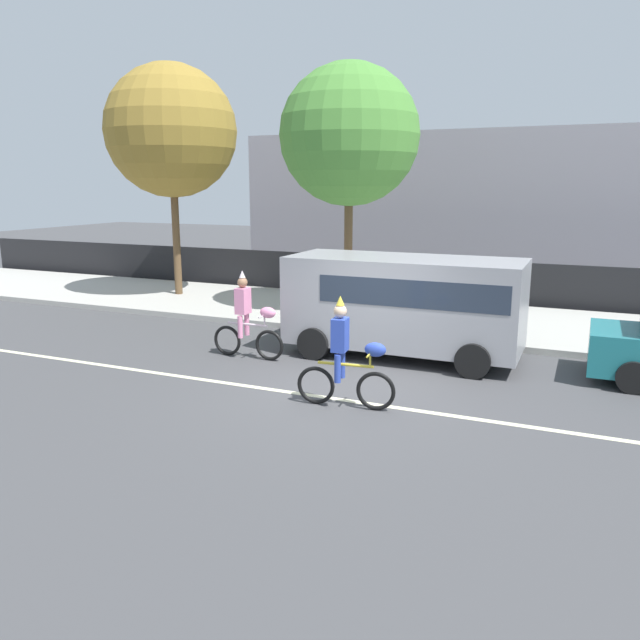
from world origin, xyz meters
name	(u,v)px	position (x,y,z in m)	size (l,w,h in m)	color
ground_plane	(349,391)	(0.00, 0.00, 0.00)	(80.00, 80.00, 0.00)	#424244
road_centre_line	(339,399)	(0.00, -0.50, 0.00)	(36.00, 0.14, 0.01)	beige
sidewalk_curb	(433,319)	(0.00, 6.50, 0.07)	(60.00, 5.00, 0.15)	#ADAAA3
fence_line	(455,282)	(0.00, 9.40, 0.70)	(40.00, 0.08, 1.40)	black
building_backdrop	(598,205)	(3.98, 18.00, 2.87)	(28.00, 8.00, 5.74)	#99939E
parade_cyclist_pink	(248,320)	(-2.81, 1.23, 0.84)	(1.72, 0.50, 1.92)	black
parade_cyclist_cobalt	(346,359)	(0.26, -0.80, 0.84)	(1.72, 0.50, 1.92)	black
parked_van_grey	(407,299)	(0.31, 2.70, 1.28)	(5.00, 2.22, 2.18)	#99999E
street_tree_near_lamp	(171,131)	(-8.59, 6.67, 5.34)	(4.13, 4.13, 7.27)	brown
street_tree_far_corner	(349,135)	(-2.53, 6.53, 5.03)	(3.89, 3.89, 6.83)	brown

